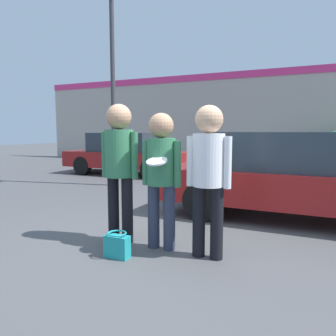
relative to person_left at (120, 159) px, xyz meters
The scene contains 9 objects.
ground_plane 1.23m from the person_left, ahead, with size 56.00×56.00×0.00m, color #4C4C4F.
storefront_building 11.09m from the person_left, 87.48° to the left, with size 24.00×0.22×4.09m.
person_left is the anchor object (origin of this frame).
person_middle_with_frisbee 0.63m from the person_left, ahead, with size 0.53×0.55×1.71m.
person_right 1.25m from the person_left, ahead, with size 0.54×0.37×1.79m.
parked_car_near 3.01m from the person_left, 48.62° to the left, with size 4.27×1.78×1.48m.
parked_car_far 7.01m from the person_left, 121.31° to the left, with size 4.23×1.80×1.43m.
street_lamp 5.34m from the person_left, 122.60° to the left, with size 1.47×0.35×6.50m.
handbag 1.14m from the person_left, 61.04° to the right, with size 0.30×0.23×0.31m.
Camera 1 is at (1.92, -3.70, 1.50)m, focal length 35.00 mm.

